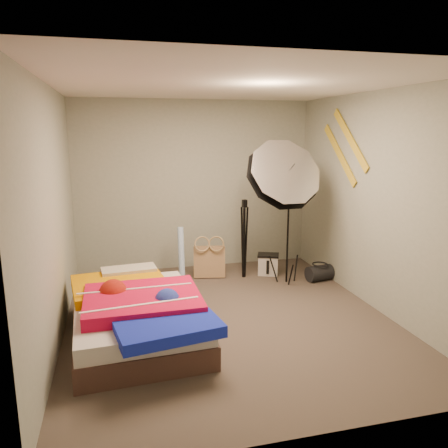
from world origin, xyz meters
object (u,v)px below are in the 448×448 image
object	(u,v)px
tote_bag	(209,262)
bed	(138,314)
duffel_bag	(320,273)
photo_umbrella	(282,177)
camera_tripod	(244,233)
wrapping_roll	(181,253)
camera_case	(268,265)

from	to	relation	value
tote_bag	bed	distance (m)	2.01
duffel_bag	photo_umbrella	world-z (taller)	photo_umbrella
duffel_bag	camera_tripod	distance (m)	1.19
duffel_bag	photo_umbrella	bearing A→B (deg)	176.90
wrapping_roll	duffel_bag	distance (m)	1.95
wrapping_roll	duffel_bag	bearing A→B (deg)	-16.17
duffel_bag	bed	world-z (taller)	bed
camera_case	camera_tripod	distance (m)	0.63
bed	camera_tripod	xyz separation A→B (m)	(1.57, 1.55, 0.38)
photo_umbrella	camera_tripod	world-z (taller)	photo_umbrella
wrapping_roll	photo_umbrella	bearing A→B (deg)	-26.56
tote_bag	camera_case	size ratio (longest dim) A/B	1.59
wrapping_roll	bed	world-z (taller)	wrapping_roll
tote_bag	camera_tripod	distance (m)	0.65
camera_case	bed	world-z (taller)	bed
bed	photo_umbrella	distance (m)	2.51
bed	duffel_bag	bearing A→B (deg)	24.09
photo_umbrella	duffel_bag	bearing A→B (deg)	6.70
tote_bag	camera_case	world-z (taller)	tote_bag
tote_bag	photo_umbrella	distance (m)	1.62
tote_bag	duffel_bag	size ratio (longest dim) A/B	1.25
bed	photo_umbrella	size ratio (longest dim) A/B	0.95
wrapping_roll	camera_tripod	distance (m)	0.93
camera_tripod	photo_umbrella	bearing A→B (deg)	-53.99
wrapping_roll	camera_case	world-z (taller)	wrapping_roll
camera_case	tote_bag	bearing A→B (deg)	-165.71
bed	camera_case	bearing A→B (deg)	38.89
bed	camera_tripod	size ratio (longest dim) A/B	1.75
photo_umbrella	bed	bearing A→B (deg)	-150.95
tote_bag	camera_case	distance (m)	0.86
wrapping_roll	tote_bag	bearing A→B (deg)	0.65
bed	photo_umbrella	world-z (taller)	photo_umbrella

